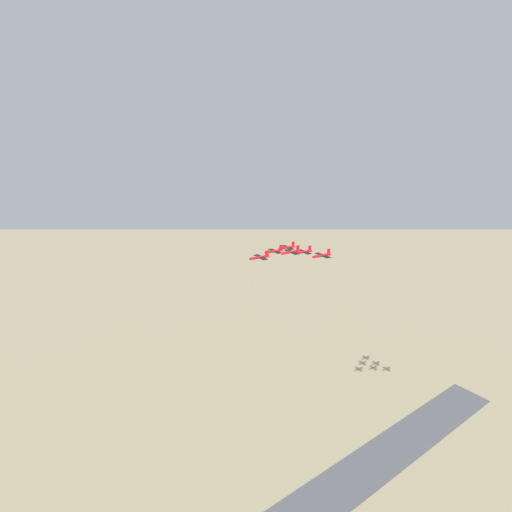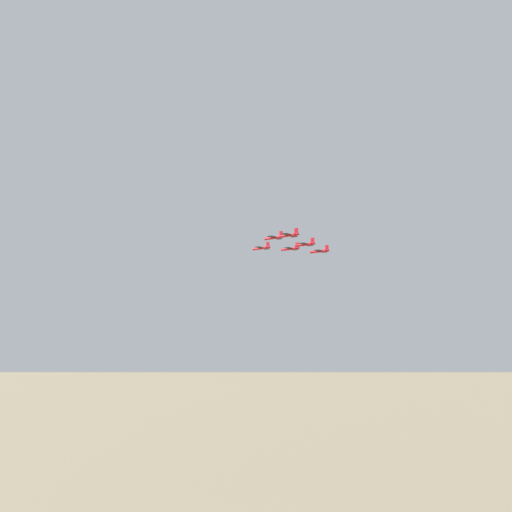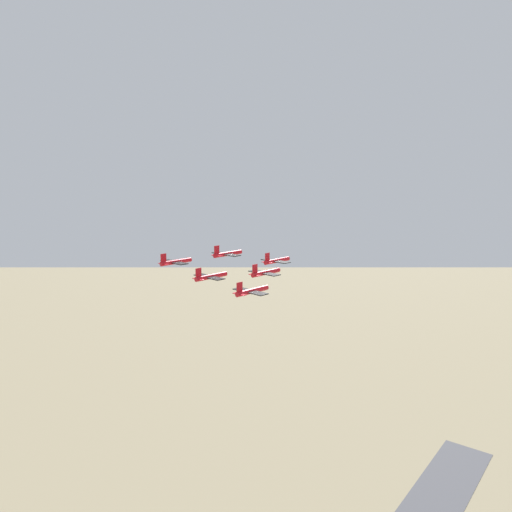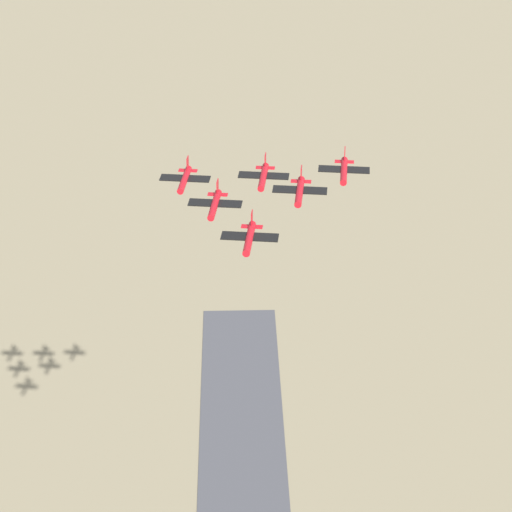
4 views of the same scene
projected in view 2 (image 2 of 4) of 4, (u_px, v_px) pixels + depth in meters
The scene contains 6 objects.
jet_0 at pixel (262, 248), 187.81m from camera, with size 9.45×9.01×3.15m.
jet_1 at pixel (274, 238), 175.87m from camera, with size 9.45×9.01×3.15m.
jet_2 at pixel (291, 249), 186.41m from camera, with size 9.45×9.01×3.15m.
jet_3 at pixel (289, 235), 163.32m from camera, with size 9.45×9.01×3.15m.
jet_4 at pixel (306, 244), 174.05m from camera, with size 9.45×9.01×3.15m.
jet_5 at pixel (320, 251), 184.88m from camera, with size 9.45×9.01×3.15m.
Camera 2 is at (-64.68, 162.59, 136.77)m, focal length 28.00 mm.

